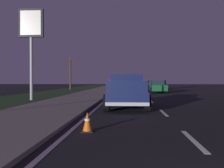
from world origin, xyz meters
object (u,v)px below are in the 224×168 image
object	(u,v)px
pickup_truck	(127,91)
gas_price_sign	(31,31)
bare_tree_far	(70,72)
sedan_white	(151,85)
traffic_cone_near	(87,122)
sedan_green	(158,86)

from	to	relation	value
pickup_truck	gas_price_sign	world-z (taller)	gas_price_sign
pickup_truck	bare_tree_far	distance (m)	27.63
sedan_white	gas_price_sign	distance (m)	24.91
sedan_white	bare_tree_far	bearing A→B (deg)	92.51
sedan_white	bare_tree_far	distance (m)	13.17
gas_price_sign	traffic_cone_near	world-z (taller)	gas_price_sign
sedan_white	sedan_green	distance (m)	9.69
sedan_white	traffic_cone_near	distance (m)	33.93
sedan_white	sedan_green	size ratio (longest dim) A/B	1.00
traffic_cone_near	sedan_green	bearing A→B (deg)	-11.28
pickup_truck	sedan_white	distance (m)	26.79
sedan_green	bare_tree_far	xyz separation A→B (m)	(9.12, 12.92, 1.99)
bare_tree_far	pickup_truck	bearing A→B (deg)	-160.35
sedan_green	bare_tree_far	bearing A→B (deg)	54.78
pickup_truck	traffic_cone_near	xyz separation A→B (m)	(-7.04, 1.12, -0.63)
pickup_truck	traffic_cone_near	bearing A→B (deg)	171.00
pickup_truck	gas_price_sign	bearing A→B (deg)	57.50
pickup_truck	sedan_green	xyz separation A→B (m)	(16.84, -3.65, -0.13)
pickup_truck	sedan_green	world-z (taller)	pickup_truck
gas_price_sign	sedan_green	bearing A→B (deg)	-42.33
bare_tree_far	traffic_cone_near	size ratio (longest dim) A/B	9.20
gas_price_sign	traffic_cone_near	bearing A→B (deg)	-151.89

